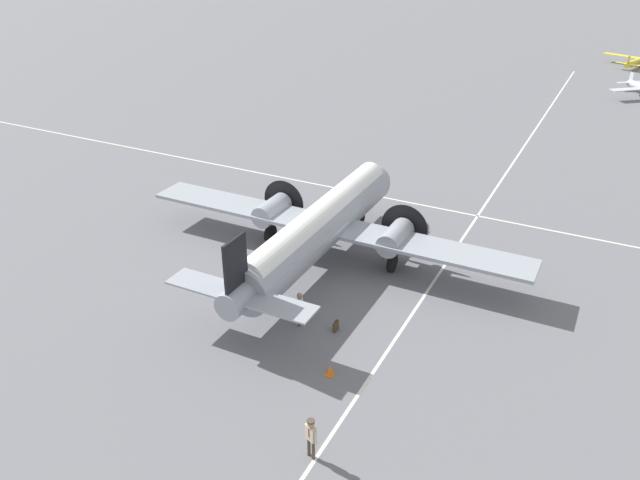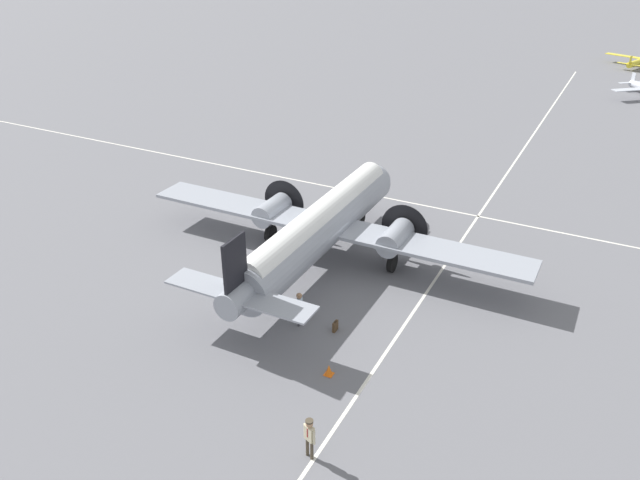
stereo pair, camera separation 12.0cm
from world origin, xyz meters
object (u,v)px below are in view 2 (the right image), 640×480
crew_foreground (309,434)px  passenger_boarding (299,305)px  traffic_cone (329,370)px  airliner_main (323,224)px  suitcase_near_door (335,326)px

crew_foreground → passenger_boarding: (-7.34, -4.49, -0.03)m
crew_foreground → traffic_cone: (-4.58, -1.48, -0.91)m
passenger_boarding → traffic_cone: (2.76, 3.01, -0.88)m
airliner_main → crew_foreground: bearing=-155.1°
passenger_boarding → traffic_cone: passenger_boarding is taller
suitcase_near_door → traffic_cone: suitcase_near_door is taller
airliner_main → crew_foreground: (13.57, 6.36, -1.31)m
passenger_boarding → airliner_main: bearing=6.8°
passenger_boarding → traffic_cone: size_ratio=3.51×
airliner_main → passenger_boarding: size_ratio=12.97×
crew_foreground → passenger_boarding: 8.60m
passenger_boarding → crew_foreground: bearing=-158.4°
crew_foreground → passenger_boarding: bearing=-37.4°
crew_foreground → traffic_cone: crew_foreground is taller
crew_foreground → suitcase_near_door: bearing=-49.7°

